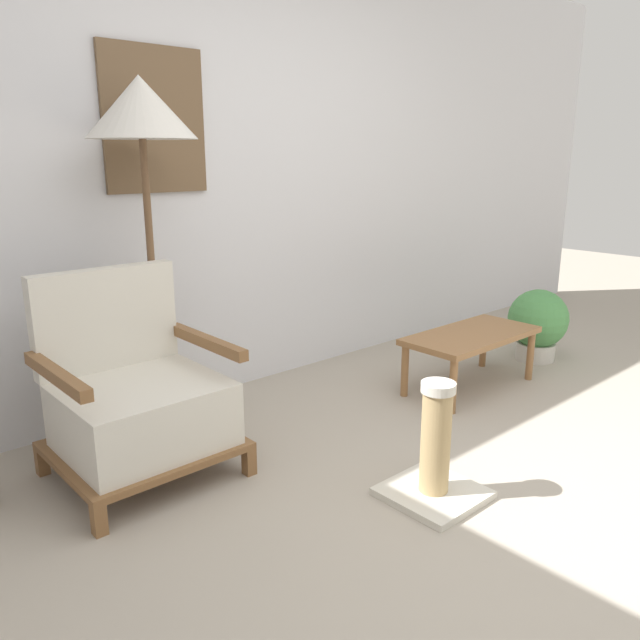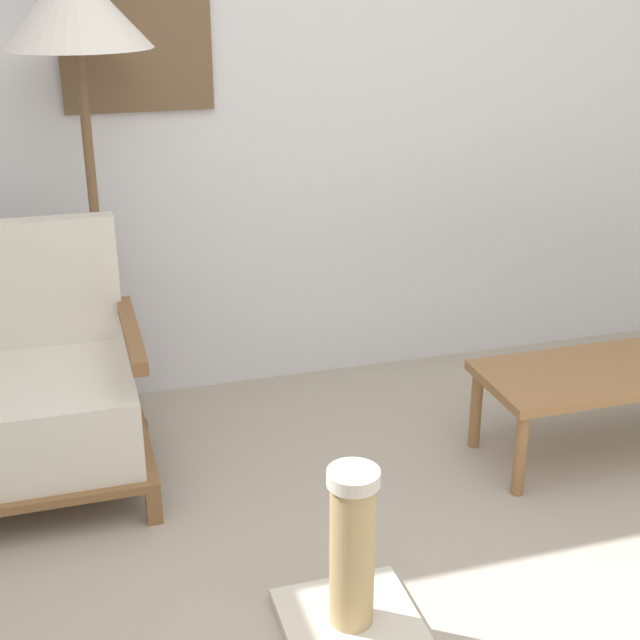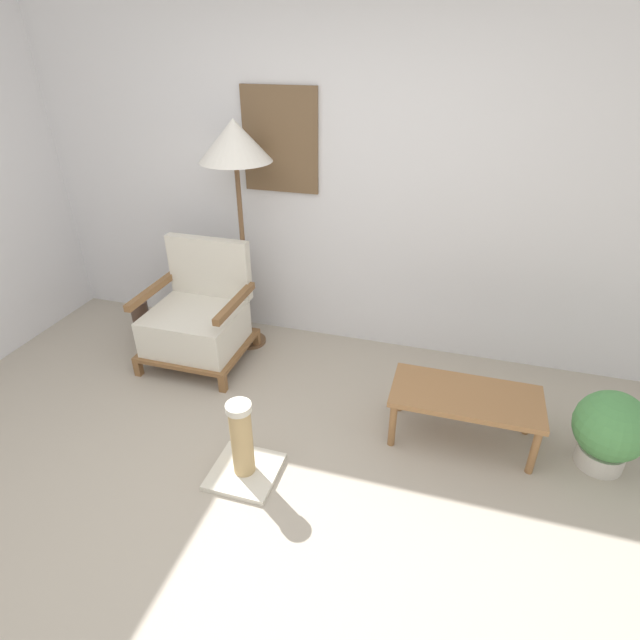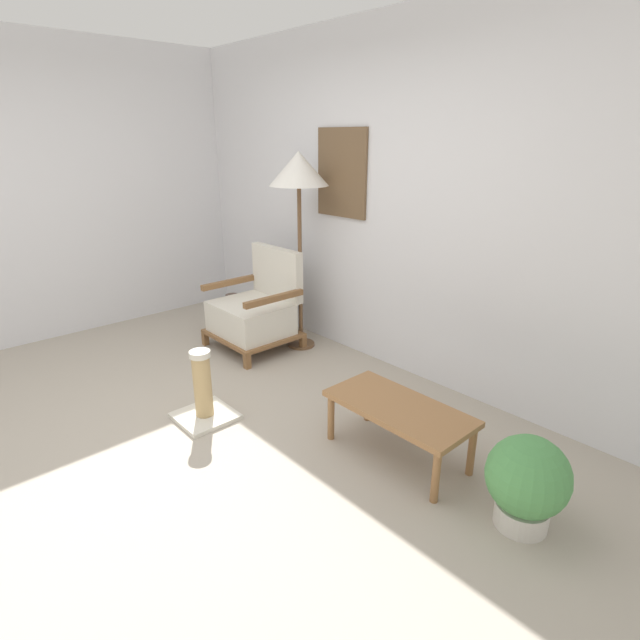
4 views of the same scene
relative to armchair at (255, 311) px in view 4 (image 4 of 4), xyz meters
The scene contains 9 objects.
ground_plane 1.75m from the armchair, 57.55° to the right, with size 14.00×14.00×0.00m, color #A89E8E.
wall_back 1.51m from the armchair, 35.11° to the left, with size 8.00×0.09×2.70m.
wall_left 2.06m from the armchair, 148.20° to the right, with size 0.06×8.00×2.70m.
armchair is the anchor object (origin of this frame).
floor_lamp 1.26m from the armchair, 49.44° to the left, with size 0.50×0.50×1.73m.
coffee_table 2.01m from the armchair, 10.42° to the right, with size 0.88×0.42×0.35m.
vase 0.68m from the armchair, 165.87° to the left, with size 0.14×0.14×0.32m, color #473328.
potted_plant 2.79m from the armchair, ahead, with size 0.40×0.40×0.49m.
scratching_post 1.30m from the armchair, 51.45° to the right, with size 0.38×0.38×0.51m.
Camera 4 is at (2.65, -1.00, 1.84)m, focal length 28.00 mm.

